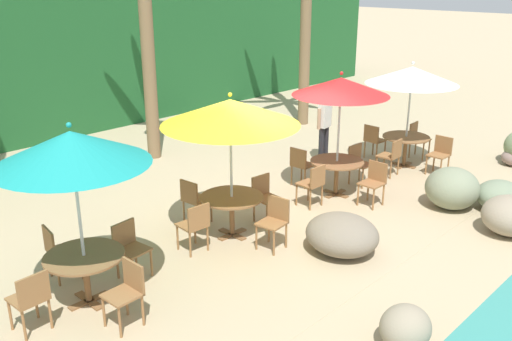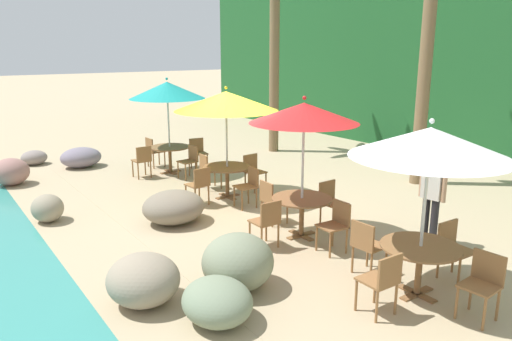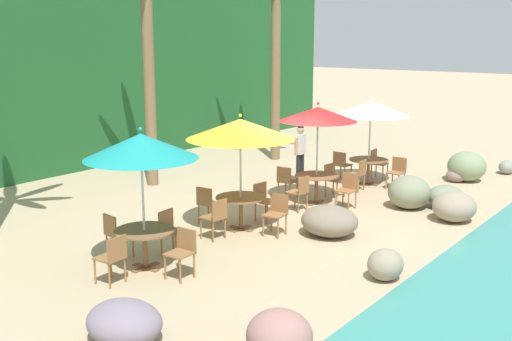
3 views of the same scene
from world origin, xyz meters
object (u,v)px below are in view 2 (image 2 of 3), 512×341
object	(u,v)px
chair_red_seaward	(336,223)
palm_tree_second	(430,10)
palm_tree_nearest	(275,19)
chair_yellow_seaward	(249,184)
chair_teal_seaward	(190,159)
dining_table_red	(302,204)
umbrella_yellow	(226,101)
dining_table_white	(420,254)
chair_yellow_left	(208,169)
chair_red_left	(271,199)
chair_white_right	(383,279)
umbrella_teal	(167,90)
chair_white_seaward	(483,281)
waiter_in_white	(432,191)
chair_yellow_inland	(253,169)
dining_table_teal	(170,151)
chair_teal_inland	(198,151)
chair_red_right	(267,220)
chair_teal_left	(153,150)
chair_white_inland	(453,246)
umbrella_white	(430,142)
chair_red_inland	(331,200)
chair_teal_right	(143,159)
chair_white_left	(366,244)
dining_table_yellow	(227,172)
chair_yellow_right	(199,183)
umbrella_red	(304,113)

from	to	relation	value
chair_red_seaward	palm_tree_second	xyz separation A→B (m)	(-1.97, 4.77, 3.73)
palm_tree_nearest	chair_yellow_seaward	bearing A→B (deg)	-42.37
chair_teal_seaward	chair_red_seaward	xyz separation A→B (m)	(5.73, -0.25, 0.00)
dining_table_red	umbrella_yellow	bearing A→B (deg)	176.55
dining_table_white	palm_tree_nearest	distance (m)	10.68
chair_yellow_left	chair_red_left	size ratio (longest dim) A/B	1.00
chair_white_right	umbrella_teal	bearing A→B (deg)	172.88
chair_red_seaward	dining_table_white	distance (m)	1.78
umbrella_teal	chair_white_right	xyz separation A→B (m)	(8.41, -1.05, -1.76)
chair_white_seaward	palm_tree_second	size ratio (longest dim) A/B	0.13
chair_yellow_left	waiter_in_white	xyz separation A→B (m)	(5.29, 1.41, 0.47)
umbrella_teal	chair_yellow_inland	world-z (taller)	umbrella_teal
dining_table_teal	chair_teal_inland	xyz separation A→B (m)	(0.03, 0.85, -0.10)
chair_red_right	chair_teal_inland	bearing A→B (deg)	162.62
chair_teal_left	chair_yellow_seaward	world-z (taller)	same
chair_red_left	chair_white_inland	distance (m)	3.52
chair_yellow_seaward	chair_yellow_left	world-z (taller)	same
umbrella_white	dining_table_white	size ratio (longest dim) A/B	2.27
umbrella_teal	waiter_in_white	xyz separation A→B (m)	(7.31, 1.45, -1.29)
chair_red_seaward	waiter_in_white	xyz separation A→B (m)	(0.75, 1.52, 0.47)
chair_teal_left	chair_yellow_seaward	size ratio (longest dim) A/B	1.00
chair_white_right	chair_teal_inland	bearing A→B (deg)	167.19
chair_red_inland	dining_table_red	bearing A→B (deg)	-81.46
chair_red_left	palm_tree_second	size ratio (longest dim) A/B	0.13
dining_table_white	palm_tree_nearest	world-z (taller)	palm_tree_nearest
chair_teal_inland	palm_tree_nearest	size ratio (longest dim) A/B	0.14
chair_white_seaward	chair_white_right	world-z (taller)	same
chair_teal_seaward	palm_tree_second	xyz separation A→B (m)	(3.76, 4.52, 3.73)
umbrella_teal	chair_yellow_left	distance (m)	2.68
chair_yellow_left	chair_white_inland	xyz separation A→B (m)	(6.26, 0.61, 0.00)
chair_teal_seaward	chair_teal_right	world-z (taller)	same
umbrella_yellow	dining_table_white	xyz separation A→B (m)	(5.46, -0.27, -1.61)
chair_yellow_inland	chair_white_inland	world-z (taller)	same
dining_table_teal	chair_yellow_left	xyz separation A→B (m)	(2.02, 0.05, -0.10)
chair_teal_inland	chair_white_left	bearing A→B (deg)	-9.09
dining_table_teal	dining_table_yellow	size ratio (longest dim) A/B	1.00
chair_red_right	umbrella_white	bearing A→B (deg)	16.52
chair_red_left	chair_white_left	size ratio (longest dim) A/B	1.00
umbrella_teal	chair_yellow_inland	distance (m)	3.36
chair_red_right	chair_white_seaward	bearing A→B (deg)	15.04
chair_yellow_right	chair_red_right	distance (m)	2.74
dining_table_red	dining_table_teal	bearing A→B (deg)	179.00
chair_white_left	waiter_in_white	world-z (taller)	waiter_in_white
dining_table_teal	chair_yellow_inland	world-z (taller)	chair_yellow_inland
chair_teal_inland	chair_red_right	bearing A→B (deg)	-17.38
chair_teal_right	chair_red_right	distance (m)	5.69
umbrella_red	chair_red_right	world-z (taller)	umbrella_red
chair_teal_seaward	chair_yellow_seaward	distance (m)	2.89
chair_teal_seaward	chair_teal_right	bearing A→B (deg)	-125.04
chair_teal_left	chair_red_inland	size ratio (longest dim) A/B	1.00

